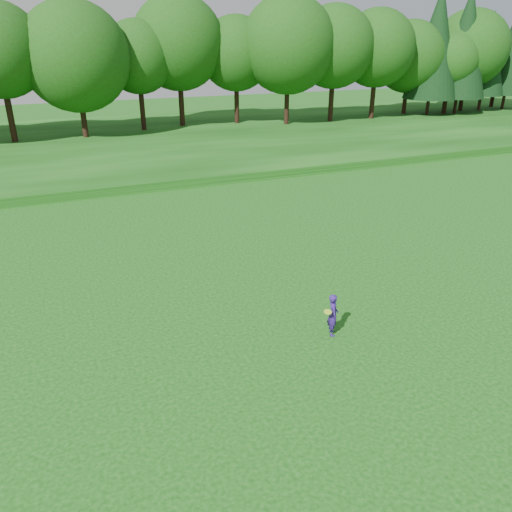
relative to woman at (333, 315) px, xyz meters
name	(u,v)px	position (x,y,z in m)	size (l,w,h in m)	color
ground	(284,363)	(-2.10, -0.83, -0.72)	(140.00, 140.00, 0.00)	#0F410C
berm	(116,144)	(-2.10, 33.17, -0.42)	(130.00, 30.00, 0.60)	#0F410C
walking_path	(148,188)	(-2.10, 19.17, -0.70)	(130.00, 1.60, 0.04)	gray
treeline	(99,46)	(-2.10, 37.17, 7.38)	(104.00, 7.00, 15.00)	#1C420F
woman	(333,315)	(0.00, 0.00, 0.00)	(0.68, 0.61, 1.43)	navy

